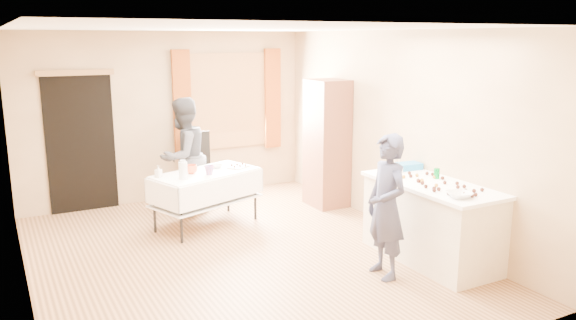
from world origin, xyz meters
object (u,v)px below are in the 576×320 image
counter (431,222)px  girl (386,207)px  cabinet (327,143)px  woman (183,157)px  chair (197,183)px  party_table (206,194)px

counter → girl: 0.82m
cabinet → counter: cabinet is taller
cabinet → woman: cabinet is taller
counter → chair: (-1.62, 3.40, -0.13)m
girl → woman: 3.33m
counter → girl: girl is taller
cabinet → girl: (-0.84, -2.52, -0.18)m
cabinet → counter: (-0.10, -2.40, -0.50)m
cabinet → chair: 2.08m
cabinet → counter: 2.45m
girl → party_table: bearing=-151.1°
cabinet → party_table: cabinet is taller
party_table → girl: 2.70m
cabinet → party_table: (-1.95, -0.07, -0.50)m
party_table → woman: 0.77m
counter → girl: bearing=-171.0°
cabinet → woman: 2.12m
girl → counter: bearing=103.6°
woman → cabinet: bearing=134.8°
cabinet → chair: bearing=149.9°
counter → cabinet: bearing=87.6°
chair → woman: size_ratio=0.65×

